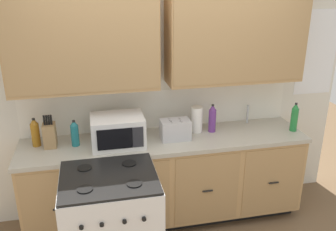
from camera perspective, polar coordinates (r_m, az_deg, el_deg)
The scene contains 12 objects.
wall_unit at distance 3.50m, azimuth -1.05°, elevation 8.67°, with size 3.92×0.40×2.43m.
counter_run at distance 3.76m, azimuth -0.32°, elevation -9.79°, with size 2.75×0.64×0.92m.
stove_range at distance 3.18m, azimuth -8.68°, elevation -16.54°, with size 0.76×0.68×0.95m.
microwave at distance 3.41m, azimuth -7.79°, elevation -2.34°, with size 0.48×0.37×0.28m.
toaster at distance 3.52m, azimuth 1.12°, elevation -2.17°, with size 0.28×0.18×0.19m.
knife_block at distance 3.52m, azimuth -17.82°, elevation -2.87°, with size 0.11×0.14×0.31m.
sink_faucet at distance 3.98m, azimuth 12.19°, elevation 0.22°, with size 0.02×0.02×0.20m, color #B2B5BA.
paper_towel_roll at distance 3.68m, azimuth 4.45°, elevation -0.59°, with size 0.12×0.12×0.26m, color white.
bottle_violet at distance 3.69m, azimuth 6.86°, elevation -0.45°, with size 0.07×0.07×0.29m.
bottle_green at distance 3.89m, azimuth 18.96°, elevation -0.26°, with size 0.07×0.07×0.29m.
bottle_teal at distance 3.48m, azimuth -14.22°, elevation -2.69°, with size 0.07×0.07×0.25m.
bottle_amber at distance 3.58m, azimuth -19.84°, elevation -2.48°, with size 0.08×0.08×0.27m.
Camera 1 is at (-0.66, -2.86, 2.40)m, focal length 39.43 mm.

